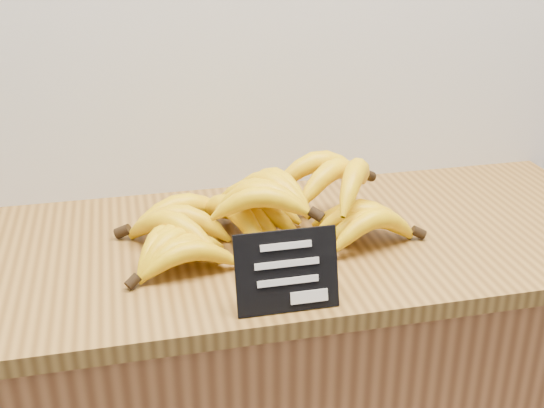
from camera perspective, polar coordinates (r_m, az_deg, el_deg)
The scene contains 3 objects.
counter_top at distance 1.24m, azimuth -0.52°, elevation -3.51°, with size 1.37×0.54×0.03m, color olive.
chalkboard_sign at distance 1.00m, azimuth 1.26°, elevation -5.66°, with size 0.15×0.01×0.12m, color black.
banana_pile at distance 1.21m, azimuth -0.44°, elevation -0.51°, with size 0.53×0.36×0.13m.
Camera 1 is at (-0.24, 1.68, 1.49)m, focal length 45.00 mm.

